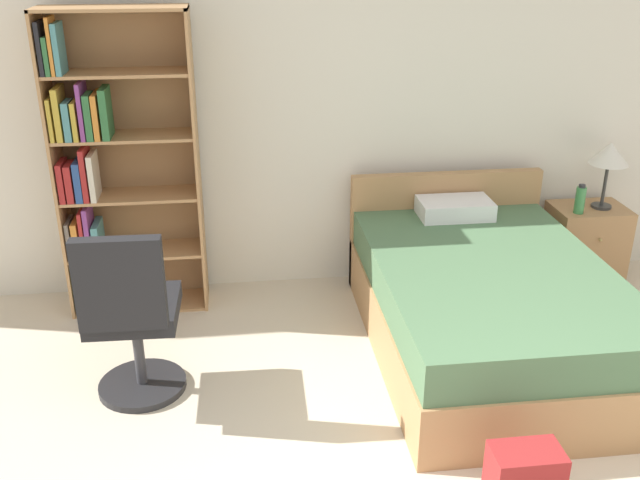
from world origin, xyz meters
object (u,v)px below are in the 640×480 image
Objects in this scene: bookshelf at (110,173)px; table_lamp at (610,155)px; office_chair at (132,318)px; bed at (485,303)px; water_bottle at (580,200)px; nightstand at (585,243)px.

bookshelf is 4.13× the size of table_lamp.
office_chair is 3.44m from table_lamp.
bed reaches higher than water_bottle.
office_chair is (-2.09, -0.30, 0.20)m from bed.
table_lamp is at bearing 19.28° from office_chair.
bookshelf reaches higher than nightstand.
bookshelf is 3.45m from table_lamp.
bookshelf is at bearing 101.14° from office_chair.
office_chair is 4.95× the size of water_bottle.
table_lamp is 0.37m from water_bottle.
bookshelf reaches higher than office_chair.
table_lamp is at bearing -10.87° from nightstand.
office_chair is at bearing -171.82° from bed.
office_chair reaches higher than bed.
table_lamp is (0.07, -0.01, 0.68)m from nightstand.
nightstand is 1.18× the size of table_lamp.
bookshelf is 3.44m from nightstand.
water_bottle is at bearing -158.90° from table_lamp.
bed is 1.36m from nightstand.
water_bottle is at bearing -1.57° from bookshelf.
office_chair reaches higher than water_bottle.
water_bottle is at bearing 38.95° from bed.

